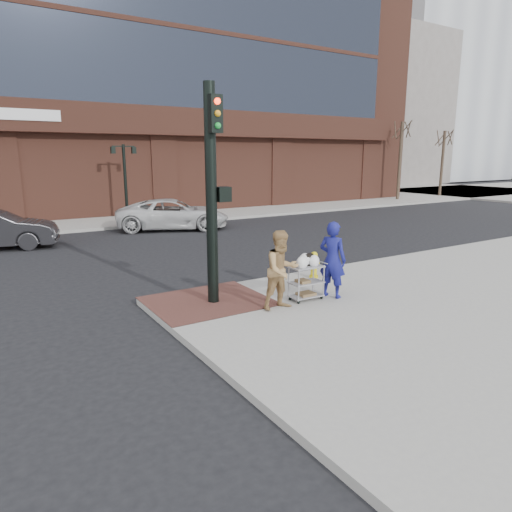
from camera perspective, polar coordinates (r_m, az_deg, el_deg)
ground at (r=10.65m, az=-0.93°, el=-7.17°), size 220.00×220.00×0.00m
sidewalk_far at (r=44.41m, az=-8.64°, el=7.79°), size 65.00×36.00×0.15m
brick_curb_ramp at (r=11.08m, az=-6.03°, el=-5.60°), size 2.80×2.40×0.01m
bank_building at (r=42.22m, az=-19.17°, el=26.32°), size 42.00×26.00×28.00m
filler_block at (r=65.13m, az=12.50°, el=16.94°), size 14.00×20.00×18.00m
bare_tree_a at (r=38.58m, az=17.85°, el=15.87°), size 1.80×1.80×7.20m
bare_tree_b at (r=43.56m, az=22.57°, el=14.45°), size 1.80×1.80×6.70m
lamp_post at (r=25.63m, az=-16.07°, el=9.83°), size 1.32×0.22×4.00m
traffic_signal_pole at (r=10.50m, az=-5.45°, el=8.33°), size 0.61×0.51×5.00m
woman_blue at (r=11.27m, az=9.53°, el=-0.45°), size 0.69×0.81×1.88m
pedestrian_tan at (r=10.28m, az=3.25°, el=-1.77°), size 0.89×0.70×1.81m
minivan_white at (r=22.90m, az=-10.31°, el=5.16°), size 5.95×4.44×1.50m
utility_cart at (r=11.06m, az=6.30°, el=-2.90°), size 0.83×0.48×1.13m
fire_hydrant at (r=13.08m, az=7.25°, el=-1.06°), size 0.36×0.25×0.77m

